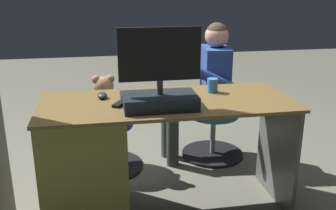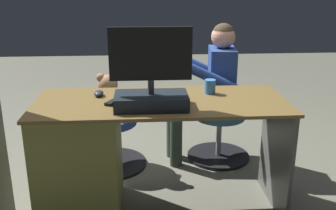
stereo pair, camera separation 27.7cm
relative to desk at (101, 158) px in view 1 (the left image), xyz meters
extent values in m
plane|color=#606052|center=(-0.42, -0.34, -0.39)|extent=(10.00, 10.00, 0.00)
cube|color=brown|center=(-0.42, 0.00, 0.34)|extent=(1.55, 0.64, 0.02)
cube|color=olive|center=(0.09, 0.00, -0.03)|extent=(0.50, 0.58, 0.73)
cube|color=#4D4E4A|center=(-1.18, 0.00, -0.03)|extent=(0.02, 0.57, 0.73)
cube|color=black|center=(-0.36, 0.13, 0.39)|extent=(0.42, 0.24, 0.08)
cylinder|color=#333338|center=(-0.36, 0.13, 0.48)|extent=(0.04, 0.04, 0.08)
cube|color=black|center=(-0.36, 0.13, 0.67)|extent=(0.47, 0.02, 0.30)
cube|color=black|center=(-0.36, 0.11, 0.67)|extent=(0.43, 0.00, 0.27)
cube|color=black|center=(-0.35, -0.14, 0.36)|extent=(0.42, 0.14, 0.02)
ellipsoid|color=#26272F|center=(-0.03, -0.12, 0.37)|extent=(0.06, 0.10, 0.04)
cylinder|color=#3372BF|center=(-0.75, -0.13, 0.40)|extent=(0.07, 0.07, 0.09)
cube|color=black|center=(-0.14, 0.03, 0.36)|extent=(0.11, 0.15, 0.02)
cylinder|color=black|center=(-0.04, -0.64, -0.38)|extent=(0.57, 0.57, 0.03)
cylinder|color=gray|center=(-0.04, -0.64, -0.20)|extent=(0.04, 0.04, 0.34)
cylinder|color=navy|center=(-0.04, -0.64, 0.00)|extent=(0.43, 0.43, 0.06)
ellipsoid|color=#9C7151|center=(-0.04, -0.64, 0.13)|extent=(0.19, 0.16, 0.20)
sphere|color=#9C7151|center=(-0.04, -0.64, 0.29)|extent=(0.15, 0.15, 0.15)
sphere|color=beige|center=(-0.04, -0.70, 0.28)|extent=(0.06, 0.06, 0.06)
sphere|color=#9C7151|center=(-0.10, -0.64, 0.35)|extent=(0.06, 0.06, 0.06)
sphere|color=#9C7151|center=(0.01, -0.64, 0.35)|extent=(0.06, 0.06, 0.06)
cylinder|color=#9C7151|center=(-0.14, -0.67, 0.17)|extent=(0.06, 0.15, 0.10)
cylinder|color=#9C7151|center=(0.05, -0.67, 0.17)|extent=(0.06, 0.15, 0.10)
cylinder|color=#9C7151|center=(-0.09, -0.75, 0.06)|extent=(0.06, 0.12, 0.06)
cylinder|color=#9C7151|center=(0.01, -0.75, 0.06)|extent=(0.06, 0.12, 0.06)
cylinder|color=black|center=(-0.94, -0.72, -0.38)|extent=(0.52, 0.52, 0.03)
cylinder|color=gray|center=(-0.94, -0.72, -0.20)|extent=(0.04, 0.04, 0.34)
cylinder|color=#2D5A70|center=(-0.94, -0.72, 0.00)|extent=(0.41, 0.41, 0.06)
cube|color=navy|center=(-0.94, -0.72, 0.29)|extent=(0.23, 0.34, 0.52)
sphere|color=tan|center=(-0.94, -0.72, 0.63)|extent=(0.19, 0.19, 0.19)
sphere|color=#433525|center=(-0.94, -0.72, 0.65)|extent=(0.17, 0.17, 0.17)
cylinder|color=navy|center=(-0.82, -0.51, 0.36)|extent=(0.41, 0.11, 0.24)
cylinder|color=navy|center=(-0.78, -0.91, 0.36)|extent=(0.41, 0.11, 0.24)
cylinder|color=#303D36|center=(-0.76, -0.62, 0.05)|extent=(0.39, 0.15, 0.11)
cylinder|color=#303D36|center=(-0.57, -0.60, -0.18)|extent=(0.10, 0.10, 0.42)
cylinder|color=#303D36|center=(-0.75, -0.79, 0.05)|extent=(0.39, 0.15, 0.11)
cylinder|color=#303D36|center=(-0.55, -0.78, -0.18)|extent=(0.10, 0.10, 0.42)
camera|label=1|loc=(-0.03, 2.25, 1.08)|focal=41.83mm
camera|label=2|loc=(-0.31, 2.29, 1.08)|focal=41.83mm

